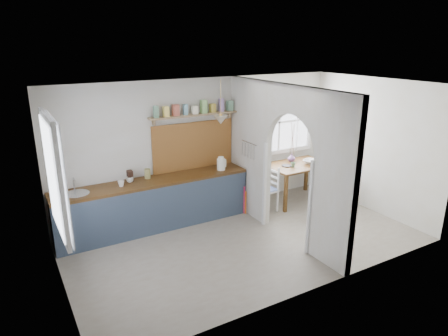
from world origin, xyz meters
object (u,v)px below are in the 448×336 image
kettle (221,163)px  chair_right (333,173)px  vase (291,158)px  dining_table (297,182)px  chair_left (264,189)px

kettle → chair_right: bearing=-15.4°
vase → kettle: bearing=-179.6°
dining_table → vase: bearing=88.3°
chair_right → kettle: bearing=73.8°
vase → dining_table: bearing=-91.7°
dining_table → kettle: (-1.71, 0.21, 0.63)m
dining_table → chair_right: bearing=-4.3°
vase → chair_right: bearing=-17.2°
dining_table → chair_left: bearing=-174.0°
kettle → vase: 1.72m
chair_left → kettle: 1.04m
chair_left → chair_right: bearing=88.3°
chair_right → vase: (-0.95, 0.29, 0.41)m
dining_table → kettle: 1.83m
dining_table → chair_right: size_ratio=1.35×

